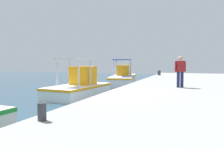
{
  "coord_description": "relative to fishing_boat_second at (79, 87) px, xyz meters",
  "views": [
    {
      "loc": [
        -10.6,
        -3.91,
        2.23
      ],
      "look_at": [
        5.38,
        1.65,
        1.25
      ],
      "focal_mm": 39.54,
      "sensor_mm": 36.0,
      "label": 1
    }
  ],
  "objects": [
    {
      "name": "fishing_boat_second",
      "position": [
        0.0,
        0.0,
        0.0
      ],
      "size": [
        4.98,
        2.62,
        2.56
      ],
      "color": "white",
      "rests_on": "ground"
    },
    {
      "name": "fishing_boat_third",
      "position": [
        7.51,
        -0.6,
        0.02
      ],
      "size": [
        6.63,
        3.06,
        2.74
      ],
      "color": "white",
      "rests_on": "ground"
    },
    {
      "name": "fisherman_standing",
      "position": [
        -0.1,
        -5.97,
        1.09
      ],
      "size": [
        0.37,
        0.56,
        1.65
      ],
      "color": "#1E234C",
      "rests_on": "quay_pier"
    },
    {
      "name": "mooring_bollard_nearest",
      "position": [
        -8.58,
        -3.37,
        0.41
      ],
      "size": [
        0.21,
        0.21,
        0.43
      ],
      "primitive_type": "cylinder",
      "color": "#333338",
      "rests_on": "quay_pier"
    },
    {
      "name": "mooring_bollard_second",
      "position": [
        10.2,
        -3.37,
        0.42
      ],
      "size": [
        0.28,
        0.28,
        0.45
      ],
      "primitive_type": "cylinder",
      "color": "#333338",
      "rests_on": "quay_pier"
    }
  ]
}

